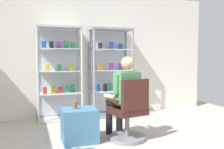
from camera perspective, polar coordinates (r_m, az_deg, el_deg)
The scene contains 7 objects.
back_wall at distance 5.37m, azimuth -6.86°, elevation 4.79°, with size 6.00×0.10×2.70m, color silver.
display_cabinet_left at distance 5.06m, azimuth -12.39°, elevation 0.44°, with size 0.90×0.45×1.90m.
display_cabinet_right at distance 5.29m, azimuth -0.46°, elevation 0.60°, with size 0.90×0.45×1.90m.
office_chair at distance 3.73m, azimuth 4.10°, elevation -9.65°, with size 0.61×0.57×0.96m.
seated_shopkeeper at distance 3.80m, azimuth 2.76°, elevation -4.48°, with size 0.54×0.61×1.29m.
storage_crate at distance 3.76m, azimuth -7.73°, elevation -11.77°, with size 0.51×0.45×0.51m, color teal.
tea_glass at distance 3.69m, azimuth -8.78°, elevation -7.21°, with size 0.06×0.06×0.10m, color brown.
Camera 1 is at (-1.10, -2.26, 1.27)m, focal length 38.66 mm.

